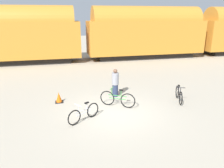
% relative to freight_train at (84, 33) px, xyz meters
% --- Properties ---
extents(ground_plane, '(80.00, 80.00, 0.00)m').
position_rel_freight_train_xyz_m(ground_plane, '(-0.00, -12.50, -2.73)').
color(ground_plane, '#B2A893').
extents(freight_train, '(50.61, 2.98, 5.22)m').
position_rel_freight_train_xyz_m(freight_train, '(0.00, 0.00, 0.00)').
color(freight_train, black).
rests_on(freight_train, ground_plane).
extents(rail_near, '(62.61, 0.07, 0.01)m').
position_rel_freight_train_xyz_m(rail_near, '(-0.00, -0.72, -2.72)').
color(rail_near, '#4C4238').
rests_on(rail_near, ground_plane).
extents(rail_far, '(62.61, 0.07, 0.01)m').
position_rel_freight_train_xyz_m(rail_far, '(-0.00, 0.72, -2.72)').
color(rail_far, '#4C4238').
rests_on(rail_far, ground_plane).
extents(bicycle_green, '(1.56, 1.04, 0.94)m').
position_rel_freight_train_xyz_m(bicycle_green, '(0.29, -11.86, -2.33)').
color(bicycle_green, black).
rests_on(bicycle_green, ground_plane).
extents(bicycle_silver, '(1.43, 0.99, 0.83)m').
position_rel_freight_train_xyz_m(bicycle_silver, '(-1.50, -13.03, -2.38)').
color(bicycle_silver, black).
rests_on(bicycle_silver, ground_plane).
extents(bicycle_black, '(0.61, 1.58, 0.85)m').
position_rel_freight_train_xyz_m(bicycle_black, '(3.63, -11.92, -2.37)').
color(bicycle_black, black).
rests_on(bicycle_black, ground_plane).
extents(person_in_grey, '(0.38, 0.38, 1.57)m').
position_rel_freight_train_xyz_m(person_in_grey, '(0.54, -10.44, -1.96)').
color(person_in_grey, '#283351').
rests_on(person_in_grey, ground_plane).
extents(traffic_cone, '(0.40, 0.40, 0.55)m').
position_rel_freight_train_xyz_m(traffic_cone, '(-2.54, -10.63, -2.48)').
color(traffic_cone, black).
rests_on(traffic_cone, ground_plane).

